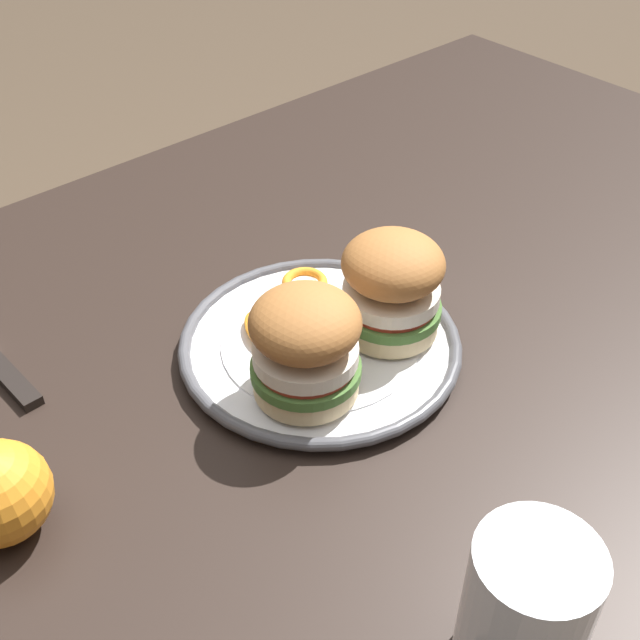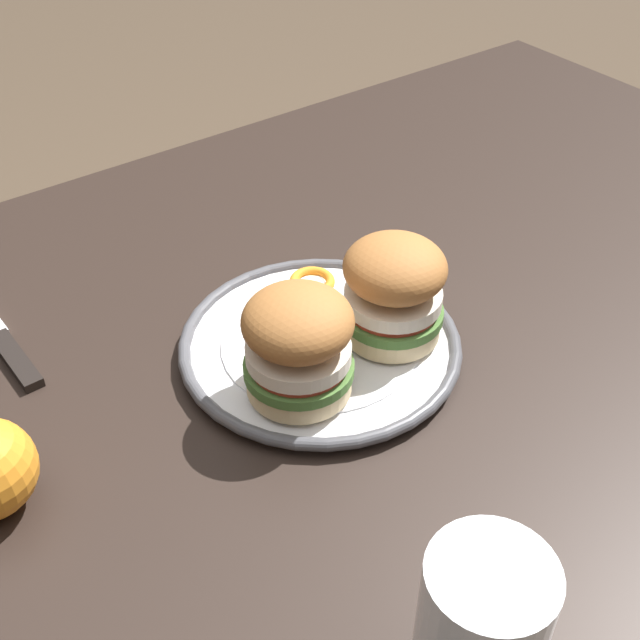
# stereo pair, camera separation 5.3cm
# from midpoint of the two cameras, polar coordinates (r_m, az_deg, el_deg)

# --- Properties ---
(dining_table) EXTENTS (1.34, 0.92, 0.75)m
(dining_table) POSITION_cam_midpoint_polar(r_m,az_deg,el_deg) (0.87, 2.64, -5.22)
(dining_table) COLOR black
(dining_table) RESTS_ON ground
(dinner_plate) EXTENTS (0.27, 0.27, 0.02)m
(dinner_plate) POSITION_cam_midpoint_polar(r_m,az_deg,el_deg) (0.76, -1.97, -1.83)
(dinner_plate) COLOR white
(dinner_plate) RESTS_ON dining_table
(sandwich_half_left) EXTENTS (0.10, 0.10, 0.10)m
(sandwich_half_left) POSITION_cam_midpoint_polar(r_m,az_deg,el_deg) (0.74, 3.05, 2.44)
(sandwich_half_left) COLOR beige
(sandwich_half_left) RESTS_ON dinner_plate
(sandwich_half_right) EXTENTS (0.10, 0.10, 0.10)m
(sandwich_half_right) POSITION_cam_midpoint_polar(r_m,az_deg,el_deg) (0.68, -3.26, -1.78)
(sandwich_half_right) COLOR beige
(sandwich_half_right) RESTS_ON dinner_plate
(orange_peel_curled) EXTENTS (0.05, 0.05, 0.01)m
(orange_peel_curled) POSITION_cam_midpoint_polar(r_m,az_deg,el_deg) (0.82, -2.92, 2.60)
(orange_peel_curled) COLOR orange
(orange_peel_curled) RESTS_ON dinner_plate
(orange_peel_strip_long) EXTENTS (0.05, 0.07, 0.01)m
(orange_peel_strip_long) POSITION_cam_midpoint_polar(r_m,az_deg,el_deg) (0.76, -6.03, -0.77)
(orange_peel_strip_long) COLOR orange
(orange_peel_strip_long) RESTS_ON dinner_plate
(drinking_glass) EXTENTS (0.08, 0.08, 0.12)m
(drinking_glass) POSITION_cam_midpoint_polar(r_m,az_deg,el_deg) (0.54, 11.22, -20.10)
(drinking_glass) COLOR white
(drinking_glass) RESTS_ON dining_table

